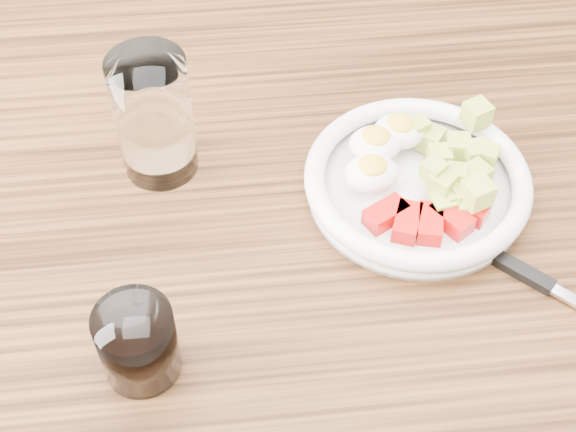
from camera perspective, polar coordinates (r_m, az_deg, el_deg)
name	(u,v)px	position (r m, az deg, el deg)	size (l,w,h in m)	color
dining_table	(298,301)	(0.86, 0.74, -6.03)	(1.50, 0.90, 0.77)	brown
bowl	(417,179)	(0.81, 9.16, 2.62)	(0.23, 0.23, 0.06)	white
fork	(530,276)	(0.78, 16.85, -4.12)	(0.17, 0.16, 0.01)	black
water_glass	(154,117)	(0.80, -9.52, 6.98)	(0.08, 0.08, 0.14)	white
coffee_glass	(138,343)	(0.68, -10.63, -8.88)	(0.07, 0.07, 0.08)	white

